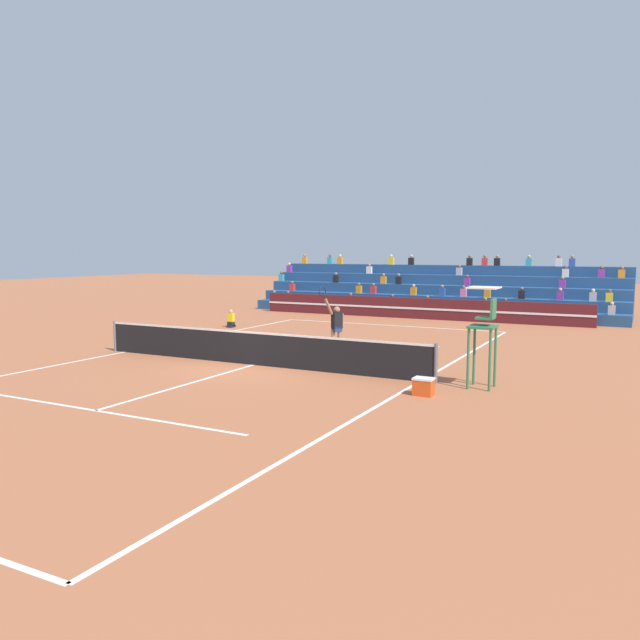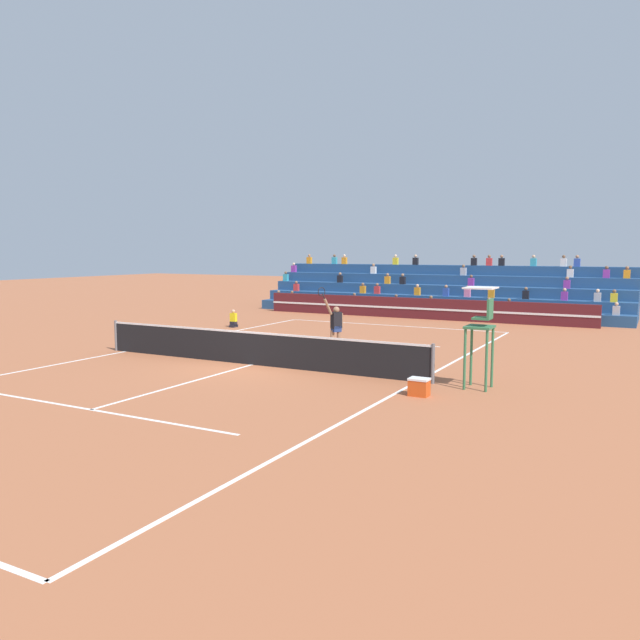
% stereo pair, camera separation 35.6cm
% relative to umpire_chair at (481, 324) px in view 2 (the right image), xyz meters
% --- Properties ---
extents(ground_plane, '(120.00, 120.00, 0.00)m').
position_rel_umpire_chair_xyz_m(ground_plane, '(-7.23, 0.00, -1.72)').
color(ground_plane, '#AD603D').
extents(court_lines, '(11.10, 23.90, 0.01)m').
position_rel_umpire_chair_xyz_m(court_lines, '(-7.23, 0.00, -1.71)').
color(court_lines, white).
rests_on(court_lines, ground).
extents(tennis_net, '(12.00, 0.10, 1.10)m').
position_rel_umpire_chair_xyz_m(tennis_net, '(-7.23, 0.00, -1.17)').
color(tennis_net, slate).
rests_on(tennis_net, ground).
extents(sponsor_banner_wall, '(18.00, 0.26, 1.10)m').
position_rel_umpire_chair_xyz_m(sponsor_banner_wall, '(-7.23, 15.44, -1.17)').
color(sponsor_banner_wall, '#51191E').
rests_on(sponsor_banner_wall, ground).
extents(bleacher_stand, '(20.94, 4.75, 3.38)m').
position_rel_umpire_chair_xyz_m(bleacher_stand, '(-7.22, 19.24, -0.70)').
color(bleacher_stand, navy).
rests_on(bleacher_stand, ground).
extents(umpire_chair, '(0.76, 0.84, 2.67)m').
position_rel_umpire_chair_xyz_m(umpire_chair, '(0.00, 0.00, 0.00)').
color(umpire_chair, '#337047').
rests_on(umpire_chair, ground).
extents(ball_kid_courtside, '(0.30, 0.36, 0.84)m').
position_rel_umpire_chair_xyz_m(ball_kid_courtside, '(-13.60, 7.70, -1.39)').
color(ball_kid_courtside, black).
rests_on(ball_kid_courtside, ground).
extents(tennis_player, '(0.61, 1.03, 2.45)m').
position_rel_umpire_chair_xyz_m(tennis_player, '(-5.65, 2.74, -0.73)').
color(tennis_player, '#9E7051').
rests_on(tennis_player, ground).
extents(tennis_ball, '(0.07, 0.07, 0.07)m').
position_rel_umpire_chair_xyz_m(tennis_ball, '(-3.55, 5.57, -1.68)').
color(tennis_ball, '#C6DB33').
rests_on(tennis_ball, ground).
extents(equipment_cooler, '(0.50, 0.38, 0.45)m').
position_rel_umpire_chair_xyz_m(equipment_cooler, '(-1.12, -1.55, -1.49)').
color(equipment_cooler, '#D84C19').
rests_on(equipment_cooler, ground).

